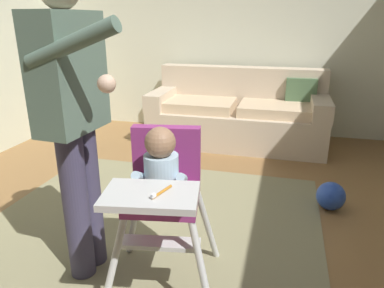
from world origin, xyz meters
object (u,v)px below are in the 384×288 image
(couch, at_px, (238,115))
(toy_ball, at_px, (331,196))
(high_chair, at_px, (162,182))
(adult_standing, at_px, (74,118))

(couch, bearing_deg, toy_ball, 32.57)
(high_chair, distance_m, toy_ball, 1.58)
(toy_ball, bearing_deg, high_chair, -130.47)
(high_chair, bearing_deg, couch, 169.25)
(couch, distance_m, high_chair, 2.59)
(high_chair, height_order, adult_standing, adult_standing)
(toy_ball, bearing_deg, couch, 122.57)
(high_chair, xyz_separation_m, toy_ball, (0.97, 1.13, -0.52))
(adult_standing, relative_size, toy_ball, 7.41)
(adult_standing, height_order, toy_ball, adult_standing)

